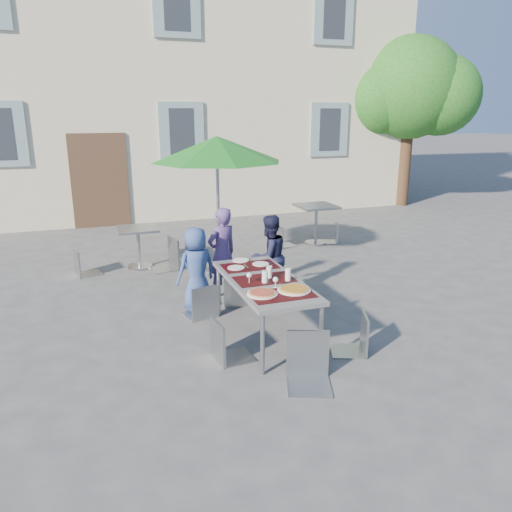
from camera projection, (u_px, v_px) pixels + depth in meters
name	position (u px, v px, depth m)	size (l,w,h in m)	color
ground	(313.00, 346.00, 5.95)	(90.00, 90.00, 0.00)	#464649
building	(151.00, 36.00, 14.98)	(13.60, 8.20, 11.10)	beige
tree	(411.00, 90.00, 13.94)	(3.60, 3.00, 4.70)	#402A1B
dining_table	(264.00, 284.00, 6.01)	(0.80, 1.85, 0.76)	#45454A
pizza_near_left	(262.00, 293.00, 5.49)	(0.34, 0.34, 0.03)	white
pizza_near_right	(294.00, 289.00, 5.61)	(0.38, 0.38, 0.03)	white
glassware	(272.00, 275.00, 5.90)	(0.53, 0.42, 0.15)	silver
place_settings	(246.00, 264.00, 6.56)	(0.62, 0.51, 0.01)	white
child_0	(196.00, 268.00, 6.94)	(0.57, 0.37, 1.17)	#304884
child_1	(222.00, 254.00, 7.31)	(0.50, 0.33, 1.37)	#513975
child_2	(269.00, 257.00, 7.36)	(0.61, 0.35, 1.25)	#181A35
chair_0	(202.00, 281.00, 6.64)	(0.47, 0.47, 0.89)	#949A9F
chair_1	(238.00, 263.00, 7.07)	(0.50, 0.50, 1.06)	#90979B
chair_2	(267.00, 265.00, 7.05)	(0.52, 0.52, 1.02)	gray
chair_3	(225.00, 316.00, 5.48)	(0.45, 0.44, 0.91)	#8E9499
chair_4	(358.00, 311.00, 5.67)	(0.50, 0.50, 0.87)	gray
chair_5	(309.00, 329.00, 5.02)	(0.57, 0.57, 1.00)	gray
patio_umbrella	(217.00, 150.00, 8.22)	(2.21, 2.21, 2.30)	#9A9BA1
cafe_table_0	(138.00, 241.00, 8.77)	(0.68, 0.68, 0.73)	#9A9BA1
bg_chair_l_0	(81.00, 246.00, 8.37)	(0.46, 0.46, 0.87)	gray
bg_chair_r_0	(167.00, 235.00, 8.71)	(0.54, 0.54, 1.02)	gray
cafe_table_1	(316.00, 216.00, 10.33)	(0.77, 0.77, 0.83)	#9A9BA1
bg_chair_l_1	(282.00, 223.00, 10.19)	(0.43, 0.43, 0.84)	gray
bg_chair_r_1	(333.00, 220.00, 10.49)	(0.49, 0.49, 0.84)	#93979E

